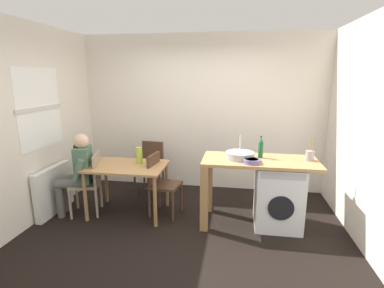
# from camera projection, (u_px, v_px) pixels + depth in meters

# --- Properties ---
(ground_plane) EXTENTS (5.46, 5.46, 0.00)m
(ground_plane) POSITION_uv_depth(u_px,v_px,m) (185.00, 233.00, 3.79)
(ground_plane) COLOR black
(wall_back) EXTENTS (4.60, 0.10, 2.70)m
(wall_back) POSITION_uv_depth(u_px,v_px,m) (202.00, 113.00, 5.16)
(wall_back) COLOR silver
(wall_back) RESTS_ON ground_plane
(wall_window_side) EXTENTS (0.12, 3.80, 2.70)m
(wall_window_side) POSITION_uv_depth(u_px,v_px,m) (23.00, 126.00, 3.81)
(wall_window_side) COLOR silver
(wall_window_side) RESTS_ON ground_plane
(wall_counter_side) EXTENTS (0.10, 3.80, 2.70)m
(wall_counter_side) POSITION_uv_depth(u_px,v_px,m) (380.00, 137.00, 3.15)
(wall_counter_side) COLOR silver
(wall_counter_side) RESTS_ON ground_plane
(radiator) EXTENTS (0.10, 0.80, 0.70)m
(radiator) POSITION_uv_depth(u_px,v_px,m) (54.00, 190.00, 4.31)
(radiator) COLOR white
(radiator) RESTS_ON ground_plane
(dining_table) EXTENTS (1.10, 0.76, 0.74)m
(dining_table) POSITION_uv_depth(u_px,v_px,m) (127.00, 172.00, 4.22)
(dining_table) COLOR tan
(dining_table) RESTS_ON ground_plane
(chair_person_seat) EXTENTS (0.49, 0.49, 0.90)m
(chair_person_seat) POSITION_uv_depth(u_px,v_px,m) (90.00, 180.00, 4.26)
(chair_person_seat) COLOR gray
(chair_person_seat) RESTS_ON ground_plane
(chair_opposite) EXTENTS (0.45, 0.45, 0.90)m
(chair_opposite) POSITION_uv_depth(u_px,v_px,m) (161.00, 181.00, 4.23)
(chair_opposite) COLOR #4C3323
(chair_opposite) RESTS_ON ground_plane
(chair_spare_by_wall) EXTENTS (0.45, 0.45, 0.90)m
(chair_spare_by_wall) POSITION_uv_depth(u_px,v_px,m) (151.00, 165.00, 4.97)
(chair_spare_by_wall) COLOR #4C3323
(chair_spare_by_wall) RESTS_ON ground_plane
(seated_person) EXTENTS (0.55, 0.54, 1.20)m
(seated_person) POSITION_uv_depth(u_px,v_px,m) (78.00, 170.00, 4.20)
(seated_person) COLOR #595651
(seated_person) RESTS_ON ground_plane
(kitchen_counter) EXTENTS (1.50, 0.68, 0.92)m
(kitchen_counter) POSITION_uv_depth(u_px,v_px,m) (243.00, 170.00, 3.91)
(kitchen_counter) COLOR tan
(kitchen_counter) RESTS_ON ground_plane
(washing_machine) EXTENTS (0.60, 0.61, 0.86)m
(washing_machine) POSITION_uv_depth(u_px,v_px,m) (278.00, 195.00, 3.91)
(washing_machine) COLOR silver
(washing_machine) RESTS_ON ground_plane
(sink_basin) EXTENTS (0.38, 0.38, 0.09)m
(sink_basin) POSITION_uv_depth(u_px,v_px,m) (240.00, 155.00, 3.87)
(sink_basin) COLOR #9EA0A5
(sink_basin) RESTS_ON kitchen_counter
(tap) EXTENTS (0.02, 0.02, 0.28)m
(tap) POSITION_uv_depth(u_px,v_px,m) (240.00, 145.00, 4.02)
(tap) COLOR #B2B2B7
(tap) RESTS_ON kitchen_counter
(bottle_tall_green) EXTENTS (0.06, 0.06, 0.30)m
(bottle_tall_green) POSITION_uv_depth(u_px,v_px,m) (261.00, 148.00, 3.89)
(bottle_tall_green) COLOR #19592D
(bottle_tall_green) RESTS_ON kitchen_counter
(mixing_bowl) EXTENTS (0.21, 0.21, 0.06)m
(mixing_bowl) POSITION_uv_depth(u_px,v_px,m) (252.00, 161.00, 3.66)
(mixing_bowl) COLOR slate
(mixing_bowl) RESTS_ON kitchen_counter
(utensil_crock) EXTENTS (0.11, 0.11, 0.30)m
(utensil_crock) POSITION_uv_depth(u_px,v_px,m) (310.00, 155.00, 3.77)
(utensil_crock) COLOR gray
(utensil_crock) RESTS_ON kitchen_counter
(vase) EXTENTS (0.09, 0.09, 0.25)m
(vase) POSITION_uv_depth(u_px,v_px,m) (139.00, 156.00, 4.24)
(vase) COLOR #A8C63D
(vase) RESTS_ON dining_table
(scissors) EXTENTS (0.15, 0.06, 0.01)m
(scissors) POSITION_uv_depth(u_px,v_px,m) (256.00, 161.00, 3.75)
(scissors) COLOR #B2B2B7
(scissors) RESTS_ON kitchen_counter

